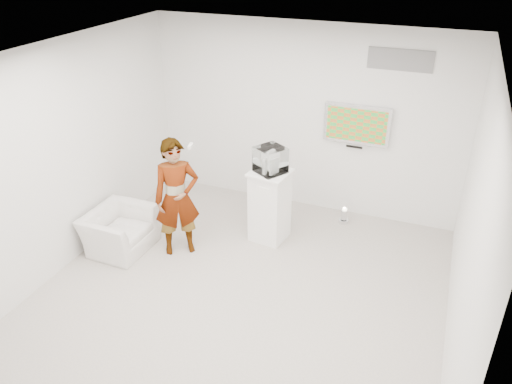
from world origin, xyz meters
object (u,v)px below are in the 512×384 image
at_px(person, 177,198).
at_px(tv, 357,124).
at_px(floor_uplight, 344,215).
at_px(armchair, 119,230).
at_px(pedestal, 270,206).

bearing_deg(person, tv, 7.18).
distance_m(tv, floor_uplight, 1.46).
xyz_separation_m(tv, floor_uplight, (-0.01, -0.32, -1.42)).
bearing_deg(floor_uplight, armchair, -146.43).
relative_size(person, pedestal, 1.56).
bearing_deg(armchair, person, -70.23).
xyz_separation_m(person, floor_uplight, (2.04, 1.63, -0.73)).
bearing_deg(pedestal, floor_uplight, 41.36).
bearing_deg(tv, person, -136.47).
distance_m(armchair, pedestal, 2.22).
relative_size(person, floor_uplight, 6.72).
xyz_separation_m(armchair, floor_uplight, (2.88, 1.91, -0.17)).
relative_size(tv, floor_uplight, 3.89).
xyz_separation_m(person, armchair, (-0.84, -0.28, -0.56)).
relative_size(armchair, floor_uplight, 3.60).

